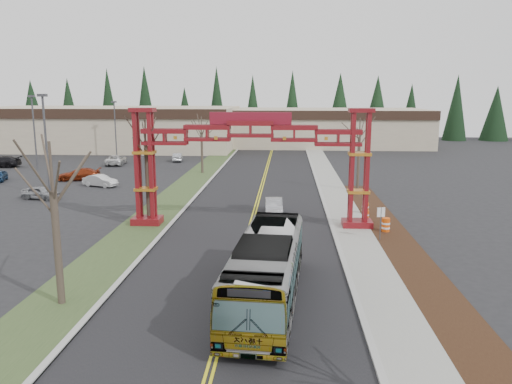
# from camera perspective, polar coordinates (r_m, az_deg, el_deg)

# --- Properties ---
(ground) EXTENTS (200.00, 200.00, 0.00)m
(ground) POSITION_cam_1_polar(r_m,az_deg,el_deg) (21.30, -4.29, -16.62)
(ground) COLOR black
(ground) RESTS_ON ground
(road) EXTENTS (12.00, 110.00, 0.02)m
(road) POSITION_cam_1_polar(r_m,az_deg,el_deg) (44.84, 0.04, -1.59)
(road) COLOR black
(road) RESTS_ON ground
(lane_line_left) EXTENTS (0.12, 100.00, 0.01)m
(lane_line_left) POSITION_cam_1_polar(r_m,az_deg,el_deg) (44.85, -0.11, -1.57)
(lane_line_left) COLOR yellow
(lane_line_left) RESTS_ON road
(lane_line_right) EXTENTS (0.12, 100.00, 0.01)m
(lane_line_right) POSITION_cam_1_polar(r_m,az_deg,el_deg) (44.83, 0.20, -1.57)
(lane_line_right) COLOR yellow
(lane_line_right) RESTS_ON road
(curb_right) EXTENTS (0.30, 110.00, 0.15)m
(curb_right) POSITION_cam_1_polar(r_m,az_deg,el_deg) (44.88, 7.91, -1.60)
(curb_right) COLOR #AAAAA5
(curb_right) RESTS_ON ground
(sidewalk_right) EXTENTS (2.60, 110.00, 0.14)m
(sidewalk_right) POSITION_cam_1_polar(r_m,az_deg,el_deg) (45.02, 9.75, -1.62)
(sidewalk_right) COLOR gray
(sidewalk_right) RESTS_ON ground
(landscape_strip) EXTENTS (2.60, 50.00, 0.12)m
(landscape_strip) POSITION_cam_1_polar(r_m,az_deg,el_deg) (31.22, 17.46, -7.77)
(landscape_strip) COLOR black
(landscape_strip) RESTS_ON ground
(grass_median) EXTENTS (4.00, 110.00, 0.08)m
(grass_median) POSITION_cam_1_polar(r_m,az_deg,el_deg) (46.02, -9.95, -1.39)
(grass_median) COLOR #334623
(grass_median) RESTS_ON ground
(curb_left) EXTENTS (0.30, 110.00, 0.15)m
(curb_left) POSITION_cam_1_polar(r_m,az_deg,el_deg) (45.61, -7.69, -1.39)
(curb_left) COLOR #AAAAA5
(curb_left) RESTS_ON ground
(gateway_arch) EXTENTS (18.20, 1.60, 8.90)m
(gateway_arch) POSITION_cam_1_polar(r_m,az_deg,el_deg) (36.96, -0.63, 5.06)
(gateway_arch) COLOR #600C0E
(gateway_arch) RESTS_ON ground
(retail_building_west) EXTENTS (46.00, 22.30, 7.50)m
(retail_building_west) POSITION_cam_1_polar(r_m,az_deg,el_deg) (96.52, -16.36, 7.07)
(retail_building_west) COLOR tan
(retail_building_west) RESTS_ON ground
(retail_building_east) EXTENTS (38.00, 20.30, 7.00)m
(retail_building_east) POSITION_cam_1_polar(r_m,az_deg,el_deg) (99.08, 7.86, 7.37)
(retail_building_east) COLOR tan
(retail_building_east) RESTS_ON ground
(conifer_treeline) EXTENTS (116.10, 5.60, 13.00)m
(conifer_treeline) POSITION_cam_1_polar(r_m,az_deg,el_deg) (110.73, 2.34, 9.39)
(conifer_treeline) COLOR black
(conifer_treeline) RESTS_ON ground
(transit_bus) EXTENTS (3.70, 12.18, 3.34)m
(transit_bus) POSITION_cam_1_polar(r_m,az_deg,el_deg) (24.11, 1.25, -8.83)
(transit_bus) COLOR #A7AAAF
(transit_bus) RESTS_ON ground
(silver_sedan) EXTENTS (1.61, 4.09, 1.32)m
(silver_sedan) POSITION_cam_1_polar(r_m,az_deg,el_deg) (41.71, 2.05, -1.65)
(silver_sedan) COLOR #A5A8AD
(silver_sedan) RESTS_ON ground
(parked_car_near_a) EXTENTS (3.91, 2.11, 1.26)m
(parked_car_near_a) POSITION_cam_1_polar(r_m,az_deg,el_deg) (51.87, -23.39, -0.07)
(parked_car_near_a) COLOR #93959A
(parked_car_near_a) RESTS_ON ground
(parked_car_near_b) EXTENTS (4.14, 2.59, 1.29)m
(parked_car_near_b) POSITION_cam_1_polar(r_m,az_deg,el_deg) (56.68, -17.37, 1.25)
(parked_car_near_b) COLOR silver
(parked_car_near_b) RESTS_ON ground
(parked_car_mid_a) EXTENTS (5.12, 2.84, 1.40)m
(parked_car_mid_a) POSITION_cam_1_polar(r_m,az_deg,el_deg) (61.63, -19.54, 1.93)
(parked_car_mid_a) COLOR maroon
(parked_car_mid_a) RESTS_ON ground
(parked_car_far_a) EXTENTS (1.84, 3.89, 1.23)m
(parked_car_far_a) POSITION_cam_1_polar(r_m,az_deg,el_deg) (75.41, -8.95, 3.95)
(parked_car_far_a) COLOR #A4A6AB
(parked_car_far_a) RESTS_ON ground
(parked_car_far_b) EXTENTS (2.81, 5.22, 1.39)m
(parked_car_far_b) POSITION_cam_1_polar(r_m,az_deg,el_deg) (73.53, -15.67, 3.56)
(parked_car_far_b) COLOR white
(parked_car_far_b) RESTS_ON ground
(parked_car_far_c) EXTENTS (5.36, 2.56, 1.51)m
(parked_car_far_c) POSITION_cam_1_polar(r_m,az_deg,el_deg) (76.80, -27.14, 3.09)
(parked_car_far_c) COLOR black
(parked_car_far_c) RESTS_ON ground
(bare_tree_median_near) EXTENTS (3.48, 3.48, 7.82)m
(bare_tree_median_near) POSITION_cam_1_polar(r_m,az_deg,el_deg) (24.67, -22.19, 0.01)
(bare_tree_median_near) COLOR #382D26
(bare_tree_median_near) RESTS_ON ground
(bare_tree_median_mid) EXTENTS (3.02, 3.02, 7.99)m
(bare_tree_median_mid) POSITION_cam_1_polar(r_m,az_deg,el_deg) (38.87, -12.46, 5.06)
(bare_tree_median_mid) COLOR #382D26
(bare_tree_median_mid) RESTS_ON ground
(bare_tree_median_far) EXTENTS (3.03, 3.03, 7.16)m
(bare_tree_median_far) POSITION_cam_1_polar(r_m,az_deg,el_deg) (63.06, -6.24, 6.76)
(bare_tree_median_far) COLOR #382D26
(bare_tree_median_far) RESTS_ON ground
(bare_tree_right_far) EXTENTS (2.99, 2.99, 7.53)m
(bare_tree_right_far) POSITION_cam_1_polar(r_m,az_deg,el_deg) (51.83, 11.73, 6.07)
(bare_tree_right_far) COLOR #382D26
(bare_tree_right_far) RESTS_ON ground
(light_pole_near) EXTENTS (0.86, 0.43, 9.91)m
(light_pole_near) POSITION_cam_1_polar(r_m,az_deg,el_deg) (52.54, -22.90, 5.73)
(light_pole_near) COLOR #3F3F44
(light_pole_near) RESTS_ON ground
(light_pole_mid) EXTENTS (0.84, 0.42, 9.73)m
(light_pole_mid) POSITION_cam_1_polar(r_m,az_deg,el_deg) (72.13, -24.04, 6.81)
(light_pole_mid) COLOR #3F3F44
(light_pole_mid) RESTS_ON ground
(light_pole_far) EXTENTS (0.76, 0.38, 8.79)m
(light_pole_far) POSITION_cam_1_polar(r_m,az_deg,el_deg) (81.26, -15.80, 7.35)
(light_pole_far) COLOR #3F3F44
(light_pole_far) RESTS_ON ground
(street_sign) EXTENTS (0.54, 0.14, 2.38)m
(street_sign) POSITION_cam_1_polar(r_m,az_deg,el_deg) (34.82, 14.07, -2.80)
(street_sign) COLOR #3F3F44
(street_sign) RESTS_ON ground
(barrel_south) EXTENTS (0.60, 0.60, 1.11)m
(barrel_south) POSITION_cam_1_polar(r_m,az_deg,el_deg) (37.34, 14.61, -3.72)
(barrel_south) COLOR #DE4D0C
(barrel_south) RESTS_ON ground
(barrel_mid) EXTENTS (0.52, 0.52, 0.96)m
(barrel_mid) POSITION_cam_1_polar(r_m,az_deg,el_deg) (39.98, 12.42, -2.75)
(barrel_mid) COLOR #DE4D0C
(barrel_mid) RESTS_ON ground
(barrel_north) EXTENTS (0.56, 0.56, 1.03)m
(barrel_north) POSITION_cam_1_polar(r_m,az_deg,el_deg) (42.48, 12.38, -1.88)
(barrel_north) COLOR #DE4D0C
(barrel_north) RESTS_ON ground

